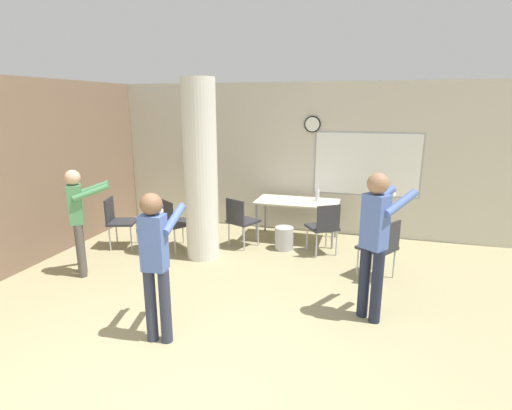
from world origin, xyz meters
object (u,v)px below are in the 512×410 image
(chair_table_right, at_px, (324,225))
(person_playing_front, at_px, (156,256))
(folding_table, at_px, (297,204))
(chair_by_left_wall, at_px, (118,219))
(person_watching_back, at_px, (79,214))
(bottle_on_table, at_px, (317,194))
(person_playing_side, at_px, (376,235))
(chair_table_left, at_px, (241,219))
(chair_near_pillar, at_px, (174,221))
(chair_mid_room, at_px, (382,245))

(chair_table_right, xyz_separation_m, person_playing_front, (-1.36, -2.92, 0.43))
(folding_table, relative_size, chair_by_left_wall, 1.69)
(person_watching_back, distance_m, person_playing_front, 2.23)
(person_watching_back, bearing_deg, chair_table_right, 28.26)
(person_playing_front, bearing_deg, chair_by_left_wall, 131.95)
(bottle_on_table, xyz_separation_m, person_playing_side, (0.99, -2.62, 0.17))
(chair_by_left_wall, xyz_separation_m, person_watching_back, (0.18, -1.13, 0.40))
(chair_by_left_wall, height_order, chair_table_left, same)
(person_playing_front, bearing_deg, chair_near_pillar, 113.87)
(chair_near_pillar, bearing_deg, folding_table, 29.78)
(chair_near_pillar, height_order, chair_by_left_wall, same)
(chair_table_right, height_order, chair_by_left_wall, same)
(chair_by_left_wall, xyz_separation_m, chair_mid_room, (4.31, -0.11, 0.00))
(folding_table, relative_size, chair_mid_room, 1.69)
(chair_table_left, height_order, person_watching_back, person_watching_back)
(bottle_on_table, bearing_deg, person_playing_front, -107.08)
(person_watching_back, height_order, person_playing_front, person_playing_front)
(chair_mid_room, xyz_separation_m, person_watching_back, (-4.13, -1.02, 0.40))
(chair_by_left_wall, relative_size, chair_table_left, 1.00)
(chair_table_right, distance_m, chair_by_left_wall, 3.49)
(chair_by_left_wall, bearing_deg, person_playing_side, -16.54)
(chair_table_left, xyz_separation_m, person_watching_back, (-1.83, -1.71, 0.40))
(person_watching_back, bearing_deg, chair_by_left_wall, 99.08)
(chair_by_left_wall, distance_m, person_playing_side, 4.40)
(person_playing_front, relative_size, person_playing_side, 0.93)
(chair_mid_room, distance_m, person_playing_side, 1.24)
(person_playing_side, bearing_deg, chair_mid_room, 83.87)
(folding_table, height_order, chair_by_left_wall, chair_by_left_wall)
(folding_table, bearing_deg, bottle_on_table, 20.91)
(person_watching_back, bearing_deg, chair_table_left, 43.02)
(bottle_on_table, xyz_separation_m, chair_by_left_wall, (-3.21, -1.38, -0.33))
(chair_table_right, bearing_deg, chair_by_left_wall, -169.84)
(folding_table, height_order, person_playing_front, person_playing_front)
(person_playing_front, xyz_separation_m, person_playing_side, (2.12, 1.06, 0.07))
(bottle_on_table, distance_m, chair_near_pillar, 2.56)
(chair_near_pillar, relative_size, person_watching_back, 0.56)
(chair_near_pillar, height_order, chair_mid_room, same)
(folding_table, relative_size, chair_near_pillar, 1.69)
(person_watching_back, relative_size, person_playing_side, 0.90)
(chair_table_left, relative_size, chair_mid_room, 1.00)
(chair_near_pillar, height_order, person_playing_side, person_playing_side)
(chair_by_left_wall, height_order, person_playing_side, person_playing_side)
(bottle_on_table, height_order, person_watching_back, person_watching_back)
(chair_near_pillar, xyz_separation_m, chair_table_left, (1.04, 0.41, 0.00))
(bottle_on_table, height_order, person_playing_front, person_playing_front)
(bottle_on_table, distance_m, person_playing_side, 2.81)
(chair_table_right, distance_m, person_watching_back, 3.71)
(folding_table, relative_size, chair_table_left, 1.69)
(folding_table, bearing_deg, person_playing_side, -62.06)
(folding_table, xyz_separation_m, bottle_on_table, (0.34, 0.13, 0.16))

